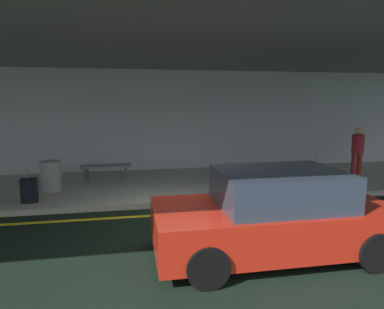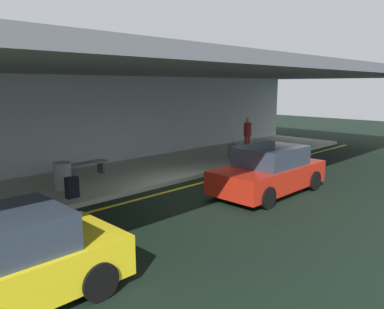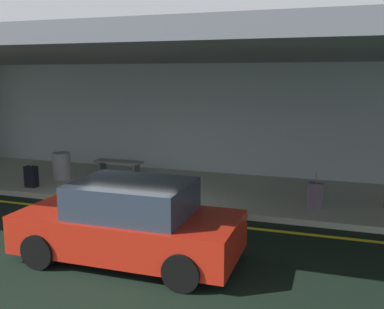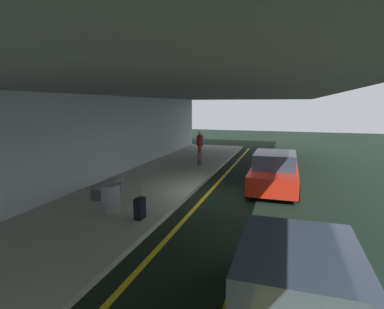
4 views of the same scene
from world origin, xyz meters
name	(u,v)px [view 4 (image 4 of 4)]	position (x,y,z in m)	size (l,w,h in m)	color
ground_plane	(220,195)	(0.00, 0.00, 0.00)	(60.00, 60.00, 0.00)	black
sidewalk	(146,186)	(0.00, 3.10, 0.07)	(26.00, 4.20, 0.15)	#A8AD9D
lane_stripe_yellow	(208,194)	(0.00, 0.47, 0.00)	(26.00, 0.14, 0.01)	yellow
ceiling_overhang	(155,90)	(0.00, 2.60, 3.95)	(28.00, 13.20, 0.30)	slate
terminal_back_wall	(97,141)	(0.00, 5.35, 1.90)	(26.00, 0.30, 3.80)	#AEBABE
car_red	(274,172)	(1.43, -1.92, 0.71)	(4.10, 1.92, 1.50)	red
car_yellow_taxi	(297,303)	(-7.01, -2.59, 0.71)	(4.10, 1.92, 1.50)	yellow
traveler_with_luggage	(200,143)	(6.39, 2.63, 1.11)	(0.38, 0.38, 1.68)	maroon
suitcase_upright_primary	(200,160)	(4.56, 2.09, 0.46)	(0.36, 0.22, 0.90)	#605166
suitcase_upright_secondary	(140,208)	(-3.51, 1.58, 0.46)	(0.36, 0.22, 0.90)	black
bench_metal	(106,186)	(-1.79, 3.80, 0.50)	(1.60, 0.50, 0.48)	slate
trash_bin_steel	(111,198)	(-3.23, 2.71, 0.57)	(0.56, 0.56, 0.85)	gray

